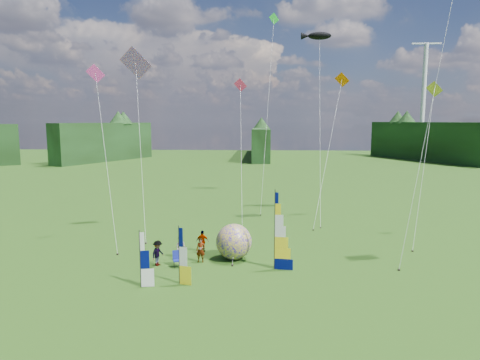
{
  "coord_description": "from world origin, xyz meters",
  "views": [
    {
      "loc": [
        0.37,
        -21.63,
        9.08
      ],
      "look_at": [
        -1.0,
        4.0,
        5.5
      ],
      "focal_mm": 32.0,
      "sensor_mm": 36.0,
      "label": 1
    }
  ],
  "objects_px": {
    "side_banner_far": "(140,260)",
    "spectator_d": "(203,241)",
    "bol_inflatable": "(234,242)",
    "spectator_c": "(158,253)",
    "side_banner_left": "(179,256)",
    "spectator_a": "(201,250)",
    "spectator_b": "(181,248)",
    "kite_whale": "(320,113)",
    "feather_banner_main": "(275,231)",
    "camp_chair": "(178,259)"
  },
  "relations": [
    {
      "from": "side_banner_left",
      "to": "spectator_b",
      "type": "relative_size",
      "value": 2.16
    },
    {
      "from": "spectator_c",
      "to": "spectator_d",
      "type": "xyz_separation_m",
      "value": [
        2.43,
        2.94,
        -0.04
      ]
    },
    {
      "from": "side_banner_left",
      "to": "bol_inflatable",
      "type": "relative_size",
      "value": 1.38
    },
    {
      "from": "feather_banner_main",
      "to": "bol_inflatable",
      "type": "bearing_deg",
      "value": 152.82
    },
    {
      "from": "spectator_c",
      "to": "spectator_d",
      "type": "distance_m",
      "value": 3.81
    },
    {
      "from": "side_banner_left",
      "to": "spectator_b",
      "type": "xyz_separation_m",
      "value": [
        -0.76,
        4.4,
        -0.87
      ]
    },
    {
      "from": "spectator_b",
      "to": "bol_inflatable",
      "type": "bearing_deg",
      "value": 17.46
    },
    {
      "from": "side_banner_left",
      "to": "side_banner_far",
      "type": "distance_m",
      "value": 2.11
    },
    {
      "from": "spectator_b",
      "to": "spectator_c",
      "type": "relative_size",
      "value": 0.93
    },
    {
      "from": "spectator_a",
      "to": "bol_inflatable",
      "type": "bearing_deg",
      "value": 22.24
    },
    {
      "from": "side_banner_far",
      "to": "camp_chair",
      "type": "height_order",
      "value": "side_banner_far"
    },
    {
      "from": "spectator_a",
      "to": "side_banner_left",
      "type": "bearing_deg",
      "value": -96.32
    },
    {
      "from": "bol_inflatable",
      "to": "camp_chair",
      "type": "height_order",
      "value": "bol_inflatable"
    },
    {
      "from": "side_banner_left",
      "to": "side_banner_far",
      "type": "height_order",
      "value": "side_banner_left"
    },
    {
      "from": "feather_banner_main",
      "to": "side_banner_left",
      "type": "height_order",
      "value": "feather_banner_main"
    },
    {
      "from": "spectator_c",
      "to": "side_banner_left",
      "type": "bearing_deg",
      "value": -124.97
    },
    {
      "from": "side_banner_far",
      "to": "spectator_b",
      "type": "distance_m",
      "value": 5.16
    },
    {
      "from": "spectator_c",
      "to": "spectator_b",
      "type": "bearing_deg",
      "value": -18.73
    },
    {
      "from": "side_banner_far",
      "to": "bol_inflatable",
      "type": "relative_size",
      "value": 1.31
    },
    {
      "from": "side_banner_left",
      "to": "bol_inflatable",
      "type": "xyz_separation_m",
      "value": [
        2.74,
        4.53,
        -0.44
      ]
    },
    {
      "from": "spectator_a",
      "to": "spectator_d",
      "type": "bearing_deg",
      "value": 97.95
    },
    {
      "from": "spectator_d",
      "to": "side_banner_far",
      "type": "bearing_deg",
      "value": 75.59
    },
    {
      "from": "side_banner_left",
      "to": "spectator_d",
      "type": "height_order",
      "value": "side_banner_left"
    },
    {
      "from": "side_banner_left",
      "to": "camp_chair",
      "type": "distance_m",
      "value": 3.09
    },
    {
      "from": "spectator_b",
      "to": "spectator_d",
      "type": "relative_size",
      "value": 0.98
    },
    {
      "from": "spectator_a",
      "to": "camp_chair",
      "type": "height_order",
      "value": "spectator_a"
    },
    {
      "from": "kite_whale",
      "to": "feather_banner_main",
      "type": "bearing_deg",
      "value": -114.7
    },
    {
      "from": "camp_chair",
      "to": "kite_whale",
      "type": "xyz_separation_m",
      "value": [
        10.73,
        16.25,
        9.27
      ]
    },
    {
      "from": "side_banner_left",
      "to": "side_banner_far",
      "type": "relative_size",
      "value": 1.05
    },
    {
      "from": "camp_chair",
      "to": "spectator_c",
      "type": "bearing_deg",
      "value": 151.31
    },
    {
      "from": "spectator_c",
      "to": "bol_inflatable",
      "type": "bearing_deg",
      "value": -50.1
    },
    {
      "from": "side_banner_far",
      "to": "camp_chair",
      "type": "bearing_deg",
      "value": 57.66
    },
    {
      "from": "spectator_b",
      "to": "spectator_c",
      "type": "xyz_separation_m",
      "value": [
        -1.2,
        -1.4,
        0.06
      ]
    },
    {
      "from": "feather_banner_main",
      "to": "spectator_a",
      "type": "xyz_separation_m",
      "value": [
        -4.71,
        1.09,
        -1.61
      ]
    },
    {
      "from": "kite_whale",
      "to": "side_banner_far",
      "type": "bearing_deg",
      "value": -130.32
    },
    {
      "from": "side_banner_left",
      "to": "spectator_b",
      "type": "bearing_deg",
      "value": 114.2
    },
    {
      "from": "side_banner_far",
      "to": "kite_whale",
      "type": "height_order",
      "value": "kite_whale"
    },
    {
      "from": "spectator_c",
      "to": "feather_banner_main",
      "type": "bearing_deg",
      "value": -70.32
    },
    {
      "from": "camp_chair",
      "to": "bol_inflatable",
      "type": "bearing_deg",
      "value": 7.15
    },
    {
      "from": "spectator_a",
      "to": "feather_banner_main",
      "type": "bearing_deg",
      "value": -9.75
    },
    {
      "from": "side_banner_far",
      "to": "spectator_d",
      "type": "bearing_deg",
      "value": 58.79
    },
    {
      "from": "spectator_d",
      "to": "bol_inflatable",
      "type": "bearing_deg",
      "value": 154.98
    },
    {
      "from": "side_banner_left",
      "to": "spectator_a",
      "type": "xyz_separation_m",
      "value": [
        0.64,
        3.81,
        -0.83
      ]
    },
    {
      "from": "feather_banner_main",
      "to": "side_banner_far",
      "type": "relative_size",
      "value": 1.55
    },
    {
      "from": "feather_banner_main",
      "to": "spectator_d",
      "type": "distance_m",
      "value": 6.07
    },
    {
      "from": "spectator_c",
      "to": "spectator_d",
      "type": "relative_size",
      "value": 1.05
    },
    {
      "from": "bol_inflatable",
      "to": "spectator_c",
      "type": "relative_size",
      "value": 1.46
    },
    {
      "from": "spectator_c",
      "to": "camp_chair",
      "type": "height_order",
      "value": "spectator_c"
    },
    {
      "from": "spectator_a",
      "to": "kite_whale",
      "type": "bearing_deg",
      "value": 61.53
    },
    {
      "from": "spectator_a",
      "to": "spectator_b",
      "type": "xyz_separation_m",
      "value": [
        -1.4,
        0.59,
        -0.04
      ]
    }
  ]
}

